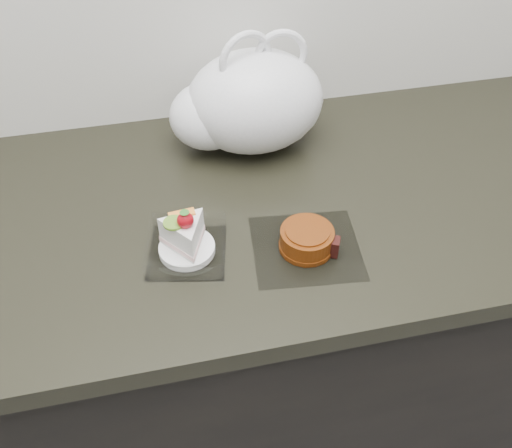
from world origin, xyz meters
TOP-DOWN VIEW (x-y plane):
  - counter at (0.00, 1.69)m, footprint 2.04×0.64m
  - cake_tray at (-0.08, 1.58)m, footprint 0.15×0.15m
  - mooncake_wrap at (0.12, 1.55)m, footprint 0.20×0.19m
  - plastic_bag at (0.08, 1.86)m, footprint 0.33×0.25m

SIDE VIEW (x-z plane):
  - counter at x=0.00m, z-range 0.00..0.90m
  - mooncake_wrap at x=0.12m, z-range 0.90..0.94m
  - cake_tray at x=-0.08m, z-range 0.88..0.98m
  - plastic_bag at x=0.08m, z-range 0.87..1.12m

